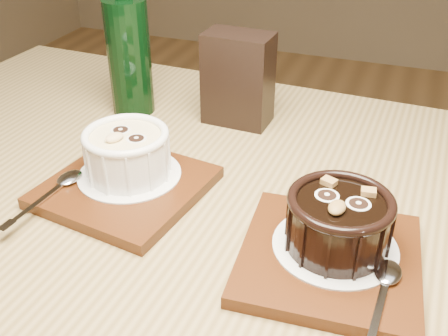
% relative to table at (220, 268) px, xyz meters
% --- Properties ---
extents(table, '(1.23, 0.85, 0.75)m').
position_rel_table_xyz_m(table, '(0.00, 0.00, 0.00)').
color(table, brown).
rests_on(table, ground).
extents(tray_left, '(0.20, 0.20, 0.01)m').
position_rel_table_xyz_m(tray_left, '(-0.12, -0.00, 0.10)').
color(tray_left, '#4A220C').
rests_on(tray_left, table).
extents(doily_left, '(0.13, 0.13, 0.00)m').
position_rel_table_xyz_m(doily_left, '(-0.13, 0.01, 0.11)').
color(doily_left, white).
rests_on(doily_left, tray_left).
extents(ramekin_white, '(0.11, 0.11, 0.06)m').
position_rel_table_xyz_m(ramekin_white, '(-0.13, 0.01, 0.14)').
color(ramekin_white, white).
rests_on(ramekin_white, doily_left).
extents(spoon_left, '(0.04, 0.14, 0.01)m').
position_rel_table_xyz_m(spoon_left, '(-0.19, -0.06, 0.11)').
color(spoon_left, silver).
rests_on(spoon_left, tray_left).
extents(tray_right, '(0.19, 0.19, 0.01)m').
position_rel_table_xyz_m(tray_right, '(0.14, -0.05, 0.10)').
color(tray_right, '#4A220C').
rests_on(tray_right, table).
extents(doily_right, '(0.13, 0.13, 0.00)m').
position_rel_table_xyz_m(doily_right, '(0.14, -0.03, 0.11)').
color(doily_right, white).
rests_on(doily_right, tray_right).
extents(ramekin_dark, '(0.11, 0.11, 0.06)m').
position_rel_table_xyz_m(ramekin_dark, '(0.14, -0.03, 0.14)').
color(ramekin_dark, black).
rests_on(ramekin_dark, doily_right).
extents(spoon_right, '(0.03, 0.14, 0.01)m').
position_rel_table_xyz_m(spoon_right, '(0.19, -0.09, 0.11)').
color(spoon_right, silver).
rests_on(spoon_right, tray_right).
extents(condiment_stand, '(0.10, 0.06, 0.14)m').
position_rel_table_xyz_m(condiment_stand, '(-0.06, 0.23, 0.16)').
color(condiment_stand, black).
rests_on(condiment_stand, table).
extents(green_bottle, '(0.07, 0.07, 0.25)m').
position_rel_table_xyz_m(green_bottle, '(-0.23, 0.21, 0.19)').
color(green_bottle, black).
rests_on(green_bottle, table).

